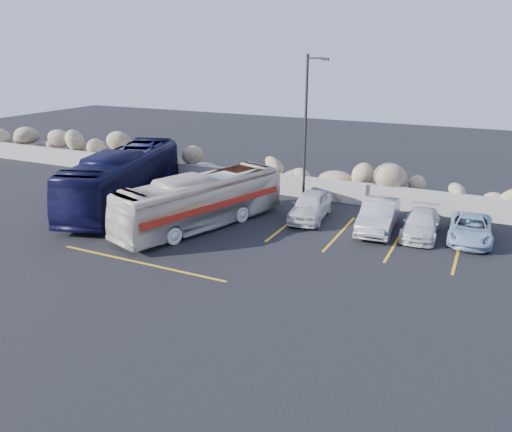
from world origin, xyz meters
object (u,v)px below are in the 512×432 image
at_px(lamppost, 306,130).
at_px(tour_coach, 124,178).
at_px(vintage_bus, 201,201).
at_px(car_a, 310,206).
at_px(car_c, 421,224).
at_px(car_b, 379,215).
at_px(car_d, 470,229).

relative_size(lamppost, tour_coach, 0.73).
height_order(lamppost, vintage_bus, lamppost).
bearing_deg(tour_coach, car_a, -3.48).
bearing_deg(car_c, tour_coach, -174.30).
bearing_deg(lamppost, car_c, -10.04).
bearing_deg(car_b, car_c, -0.01).
relative_size(lamppost, car_d, 2.02).
height_order(vintage_bus, car_d, vintage_bus).
bearing_deg(car_d, car_c, -174.56).
height_order(lamppost, car_b, lamppost).
height_order(lamppost, tour_coach, lamppost).
bearing_deg(lamppost, tour_coach, -160.65).
xyz_separation_m(car_b, car_d, (4.03, 0.45, -0.17)).
height_order(car_c, car_d, car_c).
bearing_deg(car_a, car_b, -8.61).
relative_size(lamppost, car_a, 1.98).
bearing_deg(lamppost, car_b, -16.12).
xyz_separation_m(tour_coach, car_d, (17.54, 2.50, -0.97)).
distance_m(vintage_bus, car_b, 8.49).
bearing_deg(car_a, car_c, -6.28).
height_order(vintage_bus, car_a, vintage_bus).
distance_m(car_c, car_d, 2.11).
relative_size(tour_coach, car_d, 2.75).
bearing_deg(car_c, lamppost, 167.65).
height_order(tour_coach, car_b, tour_coach).
distance_m(lamppost, car_c, 7.29).
distance_m(tour_coach, car_c, 15.63).
relative_size(tour_coach, car_a, 2.71).
relative_size(vintage_bus, car_b, 2.09).
bearing_deg(car_d, tour_coach, -175.21).
distance_m(vintage_bus, car_a, 5.55).
distance_m(car_b, car_d, 4.06).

